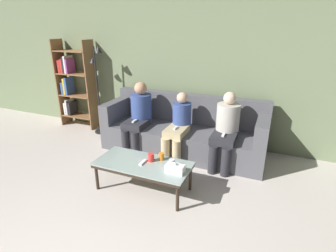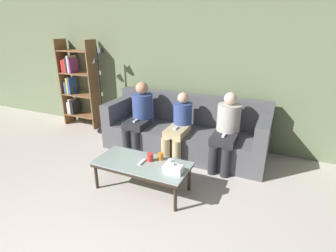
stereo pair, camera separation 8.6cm
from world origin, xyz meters
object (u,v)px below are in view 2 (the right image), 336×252
bookshelf (76,84)px  seated_person_mid_left (179,125)px  coffee_table (142,165)px  seated_person_left_end (140,114)px  cup_far_center (171,163)px  couch (185,132)px  cup_near_left (150,157)px  tissue_box (173,169)px  cup_near_right (161,156)px  standing_lamp (100,81)px  seated_person_mid_right (227,128)px  game_remote (142,162)px

bookshelf → seated_person_mid_left: (2.49, -0.52, -0.33)m
coffee_table → seated_person_left_end: seated_person_left_end is taller
cup_far_center → bookshelf: size_ratio=0.05×
bookshelf → seated_person_left_end: (1.77, -0.48, -0.27)m
seated_person_mid_left → couch: bearing=90.0°
cup_near_left → tissue_box: (0.38, -0.14, 0.00)m
cup_near_right → bookshelf: bookshelf is taller
coffee_table → standing_lamp: size_ratio=0.73×
standing_lamp → seated_person_left_end: (1.03, -0.34, -0.41)m
cup_far_center → seated_person_mid_right: 1.11m
coffee_table → seated_person_mid_left: size_ratio=1.17×
cup_far_center → seated_person_mid_right: bearing=66.4°
coffee_table → tissue_box: (0.45, -0.06, 0.09)m
game_remote → standing_lamp: 2.28m
couch → standing_lamp: bearing=175.7°
cup_far_center → standing_lamp: 2.51m
couch → seated_person_mid_left: bearing=-90.0°
game_remote → seated_person_left_end: seated_person_left_end is taller
tissue_box → seated_person_left_end: 1.59m
standing_lamp → bookshelf: bearing=169.1°
bookshelf → cup_near_left: bearing=-30.8°
cup_near_left → seated_person_mid_right: (0.73, 0.99, 0.15)m
cup_near_left → seated_person_left_end: (-0.72, 1.00, 0.17)m
standing_lamp → tissue_box: bearing=-34.8°
couch → cup_near_right: size_ratio=28.60×
tissue_box → game_remote: bearing=172.8°
bookshelf → coffee_table: bearing=-32.9°
cup_far_center → seated_person_mid_right: (0.44, 1.01, 0.16)m
bookshelf → tissue_box: bearing=-29.5°
coffee_table → couch: bearing=86.5°
cup_near_right → seated_person_mid_left: bearing=96.4°
cup_near_right → game_remote: size_ratio=0.61×
cup_near_left → cup_near_right: cup_near_left is taller
couch → game_remote: (-0.08, -1.29, 0.06)m
cup_far_center → seated_person_left_end: (-1.00, 1.02, 0.18)m
bookshelf → seated_person_left_end: bearing=-15.1°
seated_person_mid_right → tissue_box: bearing=-107.4°
couch → coffee_table: (-0.08, -1.29, 0.02)m
standing_lamp → cup_near_right: bearing=-34.1°
tissue_box → cup_near_right: bearing=140.6°
cup_near_right → game_remote: bearing=-137.1°
game_remote → bookshelf: bearing=147.1°
bookshelf → seated_person_mid_right: bearing=-8.7°
tissue_box → seated_person_mid_left: bearing=108.7°
seated_person_mid_right → cup_far_center: bearing=-113.6°
coffee_table → standing_lamp: standing_lamp is taller
cup_near_left → game_remote: 0.12m
couch → cup_near_right: bearing=-85.0°
cup_near_left → tissue_box: 0.40m
seated_person_left_end → couch: bearing=15.9°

